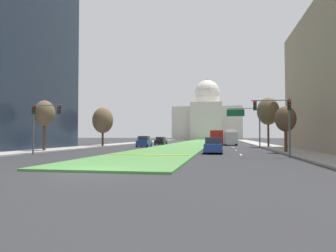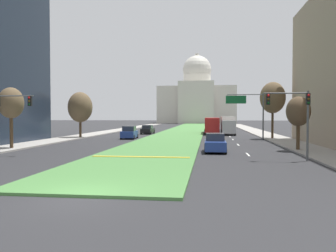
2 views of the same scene
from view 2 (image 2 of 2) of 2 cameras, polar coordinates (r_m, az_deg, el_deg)
The scene contains 20 objects.
ground_plane at distance 81.78m, azimuth 3.23°, elevation -0.58°, with size 300.93×300.93×0.00m, color #2B2B2D.
grass_median at distance 74.96m, azimuth 2.89°, elevation -0.74°, with size 8.53×123.11×0.14m, color #4C8442.
median_curb_nose at distance 26.46m, azimuth -4.64°, elevation -5.22°, with size 7.68×0.50×0.04m, color gold.
lane_dashes_right at distance 61.77m, azimuth 10.06°, elevation -1.37°, with size 0.16×65.38×0.01m.
sidewalk_left at distance 70.91m, azimuth -9.73°, elevation -0.91°, with size 4.00×123.11×0.15m, color #9E9991.
sidewalk_right at distance 68.64m, azimuth 15.11°, elevation -1.03°, with size 4.00×123.11×0.15m, color #9E9991.
capitol_building at distance 149.37m, azimuth 4.91°, elevation 4.70°, with size 33.44×22.25×30.73m.
traffic_light_near_left at distance 31.61m, azimuth -25.56°, elevation 2.36°, with size 3.34×0.35×5.20m.
traffic_light_near_right at distance 26.69m, azimuth 20.88°, elevation 2.55°, with size 3.34×0.35×5.20m.
overhead_guide_sign at distance 48.07m, azimuth 13.61°, elevation 3.23°, with size 5.23×0.20×6.50m.
street_tree_left_near at distance 37.06m, azimuth -25.05°, elevation 3.48°, with size 2.47×2.47×6.19m.
street_tree_right_near at distance 34.30m, azimuth 21.20°, elevation 2.25°, with size 2.26×2.26×5.20m.
street_tree_left_mid at distance 51.99m, azimuth -14.65°, elevation 3.08°, with size 3.62×3.62×6.89m.
street_tree_right_mid at distance 50.49m, azimuth 17.31°, elevation 4.57°, with size 3.58×3.58×8.17m.
sedan_lead_stopped at distance 31.34m, azimuth 7.96°, elevation -2.93°, with size 1.99×4.16×1.75m.
sedan_midblock at distance 49.12m, azimuth -6.55°, elevation -1.17°, with size 2.15×4.24×1.85m.
sedan_distant at distance 61.71m, azimuth -3.47°, elevation -0.64°, with size 2.03×4.39×1.63m.
sedan_far_horizon at distance 77.89m, azimuth 7.11°, elevation -0.10°, with size 2.08×4.65×1.77m.
box_truck_delivery at distance 59.82m, azimuth 10.13°, elevation 0.13°, with size 2.40×6.40×3.20m.
city_bus at distance 62.62m, azimuth 7.45°, elevation 0.30°, with size 2.62×11.00×2.95m.
Camera 2 is at (5.27, -13.14, 3.39)m, focal length 35.99 mm.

